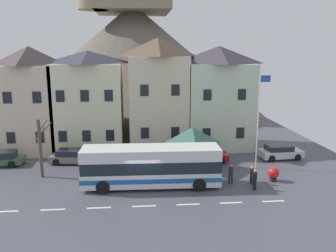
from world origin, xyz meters
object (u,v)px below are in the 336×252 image
object	(u,v)px
parked_car_03	(280,152)
flagpole	(259,116)
pedestrian_01	(231,173)
transit_bus	(151,167)
parked_car_00	(204,155)
townhouse_00	(32,100)
hilltop_castle	(133,58)
pedestrian_02	(252,175)
bus_shelter	(192,135)
townhouse_02	(158,94)
townhouse_03	(218,97)
harbour_buoy	(273,173)
public_bench	(200,158)
bare_tree_00	(40,147)
parked_car_02	(74,156)
pedestrian_00	(255,179)
townhouse_01	(89,101)

from	to	relation	value
parked_car_03	flagpole	bearing A→B (deg)	-145.57
pedestrian_01	transit_bus	bearing A→B (deg)	179.56
transit_bus	parked_car_03	xyz separation A→B (m)	(12.81, 6.09, -0.91)
parked_car_00	pedestrian_01	distance (m)	5.95
townhouse_00	parked_car_00	bearing A→B (deg)	-17.95
hilltop_castle	pedestrian_02	world-z (taller)	hilltop_castle
bus_shelter	pedestrian_01	world-z (taller)	bus_shelter
townhouse_00	townhouse_02	size ratio (longest dim) A/B	0.92
townhouse_02	flagpole	distance (m)	11.56
townhouse_03	transit_bus	distance (m)	14.06
parked_car_00	harbour_buoy	world-z (taller)	parked_car_00
public_bench	flagpole	distance (m)	6.65
pedestrian_01	bare_tree_00	distance (m)	15.54
parked_car_02	pedestrian_00	distance (m)	16.62
hilltop_castle	bare_tree_00	distance (m)	31.38
transit_bus	hilltop_castle	bearing A→B (deg)	93.92
parked_car_02	pedestrian_02	distance (m)	16.25
hilltop_castle	harbour_buoy	world-z (taller)	hilltop_castle
public_bench	townhouse_00	bearing A→B (deg)	160.46
townhouse_02	public_bench	size ratio (longest dim) A/B	6.74
bus_shelter	pedestrian_01	xyz separation A→B (m)	(2.48, -3.87, -2.19)
townhouse_03	bare_tree_00	world-z (taller)	townhouse_03
bare_tree_00	parked_car_03	bearing A→B (deg)	8.41
harbour_buoy	pedestrian_01	bearing A→B (deg)	-175.86
townhouse_02	public_bench	xyz separation A→B (m)	(3.57, -6.07, -5.34)
pedestrian_02	pedestrian_00	bearing A→B (deg)	-97.05
parked_car_00	pedestrian_02	size ratio (longest dim) A/B	2.96
townhouse_01	bus_shelter	world-z (taller)	townhouse_01
hilltop_castle	transit_bus	size ratio (longest dim) A/B	4.03
pedestrian_02	bus_shelter	bearing A→B (deg)	135.03
townhouse_01	pedestrian_02	world-z (taller)	townhouse_01
townhouse_02	flagpole	size ratio (longest dim) A/B	1.40
transit_bus	public_bench	size ratio (longest dim) A/B	6.13
townhouse_01	hilltop_castle	bearing A→B (deg)	77.95
pedestrian_00	harbour_buoy	size ratio (longest dim) A/B	1.37
townhouse_00	pedestrian_01	bearing A→B (deg)	-32.24
parked_car_02	transit_bus	bearing A→B (deg)	-35.26
public_bench	pedestrian_01	bearing A→B (deg)	-75.46
parked_car_00	flagpole	world-z (taller)	flagpole
parked_car_02	parked_car_03	bearing A→B (deg)	6.60
townhouse_02	bus_shelter	distance (m)	8.51
pedestrian_00	townhouse_03	bearing A→B (deg)	90.28
pedestrian_00	bare_tree_00	world-z (taller)	bare_tree_00
pedestrian_01	pedestrian_00	bearing A→B (deg)	-42.29
parked_car_03	pedestrian_00	distance (m)	9.05
pedestrian_00	flagpole	xyz separation A→B (m)	(1.83, 4.89, 3.93)
townhouse_01	parked_car_02	size ratio (longest dim) A/B	2.20
bus_shelter	bare_tree_00	xyz separation A→B (m)	(-12.68, -0.94, -0.49)
townhouse_01	parked_car_00	xyz separation A→B (m)	(11.14, -5.65, -4.48)
townhouse_02	harbour_buoy	bearing A→B (deg)	-52.82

